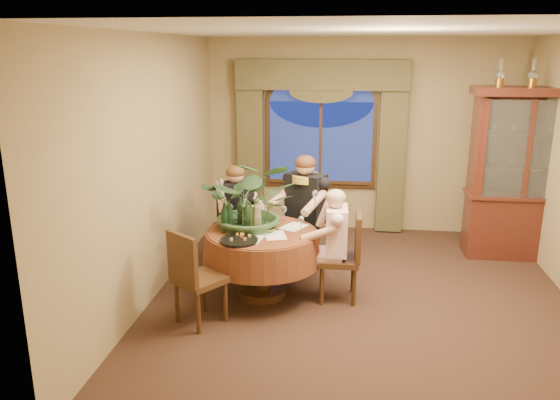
# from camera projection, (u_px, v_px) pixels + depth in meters

# --- Properties ---
(floor) EXTENTS (5.00, 5.00, 0.00)m
(floor) POSITION_uv_depth(u_px,v_px,m) (360.00, 300.00, 5.93)
(floor) COLOR black
(floor) RESTS_ON ground
(wall_back) EXTENTS (4.50, 0.00, 4.50)m
(wall_back) POSITION_uv_depth(u_px,v_px,m) (362.00, 136.00, 7.94)
(wall_back) COLOR #8F7B56
(wall_back) RESTS_ON ground
(ceiling) EXTENTS (5.00, 5.00, 0.00)m
(ceiling) POSITION_uv_depth(u_px,v_px,m) (372.00, 31.00, 5.18)
(ceiling) COLOR white
(ceiling) RESTS_ON wall_back
(window) EXTENTS (1.62, 0.10, 1.32)m
(window) POSITION_uv_depth(u_px,v_px,m) (320.00, 143.00, 7.98)
(window) COLOR navy
(window) RESTS_ON wall_back
(arched_transom) EXTENTS (1.60, 0.06, 0.44)m
(arched_transom) POSITION_uv_depth(u_px,v_px,m) (322.00, 89.00, 7.77)
(arched_transom) COLOR navy
(arched_transom) RESTS_ON wall_back
(drapery_left) EXTENTS (0.38, 0.14, 2.32)m
(drapery_left) POSITION_uv_depth(u_px,v_px,m) (251.00, 150.00, 8.09)
(drapery_left) COLOR #453F24
(drapery_left) RESTS_ON floor
(drapery_right) EXTENTS (0.38, 0.14, 2.32)m
(drapery_right) POSITION_uv_depth(u_px,v_px,m) (392.00, 154.00, 7.83)
(drapery_right) COLOR #453F24
(drapery_right) RESTS_ON floor
(swag_valance) EXTENTS (2.45, 0.16, 0.42)m
(swag_valance) POSITION_uv_depth(u_px,v_px,m) (322.00, 75.00, 7.64)
(swag_valance) COLOR #453F24
(swag_valance) RESTS_ON wall_back
(dining_table) EXTENTS (1.36, 1.36, 0.75)m
(dining_table) POSITION_uv_depth(u_px,v_px,m) (262.00, 263.00, 5.95)
(dining_table) COLOR maroon
(dining_table) RESTS_ON floor
(china_cabinet) EXTENTS (1.35, 0.54, 2.19)m
(china_cabinet) POSITION_uv_depth(u_px,v_px,m) (521.00, 175.00, 6.91)
(china_cabinet) COLOR #3E1712
(china_cabinet) RESTS_ON floor
(oil_lamp_left) EXTENTS (0.11, 0.11, 0.34)m
(oil_lamp_left) POSITION_uv_depth(u_px,v_px,m) (500.00, 72.00, 6.62)
(oil_lamp_left) COLOR #A5722D
(oil_lamp_left) RESTS_ON china_cabinet
(oil_lamp_center) EXTENTS (0.11, 0.11, 0.34)m
(oil_lamp_center) POSITION_uv_depth(u_px,v_px,m) (533.00, 73.00, 6.57)
(oil_lamp_center) COLOR #A5722D
(oil_lamp_center) RESTS_ON china_cabinet
(chair_right) EXTENTS (0.43, 0.43, 0.96)m
(chair_right) POSITION_uv_depth(u_px,v_px,m) (338.00, 257.00, 5.85)
(chair_right) COLOR black
(chair_right) RESTS_ON floor
(chair_back_right) EXTENTS (0.55, 0.55, 0.96)m
(chair_back_right) POSITION_uv_depth(u_px,v_px,m) (299.00, 232.00, 6.65)
(chair_back_right) COLOR black
(chair_back_right) RESTS_ON floor
(chair_back) EXTENTS (0.55, 0.55, 0.96)m
(chair_back) POSITION_uv_depth(u_px,v_px,m) (244.00, 228.00, 6.79)
(chair_back) COLOR black
(chair_back) RESTS_ON floor
(chair_front_left) EXTENTS (0.59, 0.59, 0.96)m
(chair_front_left) POSITION_uv_depth(u_px,v_px,m) (200.00, 277.00, 5.34)
(chair_front_left) COLOR black
(chair_front_left) RESTS_ON floor
(person_pink) EXTENTS (0.42, 0.46, 1.23)m
(person_pink) POSITION_uv_depth(u_px,v_px,m) (336.00, 245.00, 5.82)
(person_pink) COLOR #F3BECB
(person_pink) RESTS_ON floor
(person_back) EXTENTS (0.62, 0.61, 1.31)m
(person_back) POSITION_uv_depth(u_px,v_px,m) (236.00, 217.00, 6.63)
(person_back) COLOR black
(person_back) RESTS_ON floor
(person_scarf) EXTENTS (0.68, 0.66, 1.44)m
(person_scarf) POSITION_uv_depth(u_px,v_px,m) (306.00, 214.00, 6.55)
(person_scarf) COLOR black
(person_scarf) RESTS_ON floor
(stoneware_vase) EXTENTS (0.13, 0.13, 0.25)m
(stoneware_vase) POSITION_uv_depth(u_px,v_px,m) (256.00, 217.00, 5.92)
(stoneware_vase) COLOR tan
(stoneware_vase) RESTS_ON dining_table
(centerpiece_plant) EXTENTS (1.04, 1.16, 0.91)m
(centerpiece_plant) POSITION_uv_depth(u_px,v_px,m) (252.00, 168.00, 5.81)
(centerpiece_plant) COLOR #30522F
(centerpiece_plant) RESTS_ON dining_table
(olive_bowl) EXTENTS (0.15, 0.15, 0.05)m
(olive_bowl) POSITION_uv_depth(u_px,v_px,m) (268.00, 230.00, 5.81)
(olive_bowl) COLOR #515F32
(olive_bowl) RESTS_ON dining_table
(cheese_platter) EXTENTS (0.39, 0.39, 0.02)m
(cheese_platter) POSITION_uv_depth(u_px,v_px,m) (239.00, 240.00, 5.52)
(cheese_platter) COLOR black
(cheese_platter) RESTS_ON dining_table
(wine_bottle_0) EXTENTS (0.07, 0.07, 0.33)m
(wine_bottle_0) POSITION_uv_depth(u_px,v_px,m) (229.00, 215.00, 5.84)
(wine_bottle_0) COLOR black
(wine_bottle_0) RESTS_ON dining_table
(wine_bottle_1) EXTENTS (0.07, 0.07, 0.33)m
(wine_bottle_1) POSITION_uv_depth(u_px,v_px,m) (240.00, 212.00, 5.97)
(wine_bottle_1) COLOR black
(wine_bottle_1) RESTS_ON dining_table
(wine_bottle_2) EXTENTS (0.07, 0.07, 0.33)m
(wine_bottle_2) POSITION_uv_depth(u_px,v_px,m) (247.00, 217.00, 5.78)
(wine_bottle_2) COLOR black
(wine_bottle_2) RESTS_ON dining_table
(wine_bottle_3) EXTENTS (0.07, 0.07, 0.33)m
(wine_bottle_3) POSITION_uv_depth(u_px,v_px,m) (225.00, 212.00, 5.93)
(wine_bottle_3) COLOR tan
(wine_bottle_3) RESTS_ON dining_table
(wine_bottle_4) EXTENTS (0.07, 0.07, 0.33)m
(wine_bottle_4) POSITION_uv_depth(u_px,v_px,m) (224.00, 218.00, 5.76)
(wine_bottle_4) COLOR black
(wine_bottle_4) RESTS_ON dining_table
(wine_bottle_5) EXTENTS (0.07, 0.07, 0.33)m
(wine_bottle_5) POSITION_uv_depth(u_px,v_px,m) (245.00, 214.00, 5.89)
(wine_bottle_5) COLOR tan
(wine_bottle_5) RESTS_ON dining_table
(tasting_paper_0) EXTENTS (0.29, 0.35, 0.00)m
(tasting_paper_0) POSITION_uv_depth(u_px,v_px,m) (275.00, 235.00, 5.69)
(tasting_paper_0) COLOR white
(tasting_paper_0) RESTS_ON dining_table
(tasting_paper_1) EXTENTS (0.33, 0.36, 0.00)m
(tasting_paper_1) POSITION_uv_depth(u_px,v_px,m) (294.00, 227.00, 5.97)
(tasting_paper_1) COLOR white
(tasting_paper_1) RESTS_ON dining_table
(tasting_paper_2) EXTENTS (0.26, 0.34, 0.00)m
(tasting_paper_2) POSITION_uv_depth(u_px,v_px,m) (252.00, 238.00, 5.60)
(tasting_paper_2) COLOR white
(tasting_paper_2) RESTS_ON dining_table
(wine_glass_person_pink) EXTENTS (0.07, 0.07, 0.18)m
(wine_glass_person_pink) POSITION_uv_depth(u_px,v_px,m) (301.00, 224.00, 5.79)
(wine_glass_person_pink) COLOR silver
(wine_glass_person_pink) RESTS_ON dining_table
(wine_glass_person_back) EXTENTS (0.07, 0.07, 0.18)m
(wine_glass_person_back) POSITION_uv_depth(u_px,v_px,m) (248.00, 212.00, 6.20)
(wine_glass_person_back) COLOR silver
(wine_glass_person_back) RESTS_ON dining_table
(wine_glass_person_scarf) EXTENTS (0.07, 0.07, 0.18)m
(wine_glass_person_scarf) POSITION_uv_depth(u_px,v_px,m) (284.00, 213.00, 6.16)
(wine_glass_person_scarf) COLOR silver
(wine_glass_person_scarf) RESTS_ON dining_table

